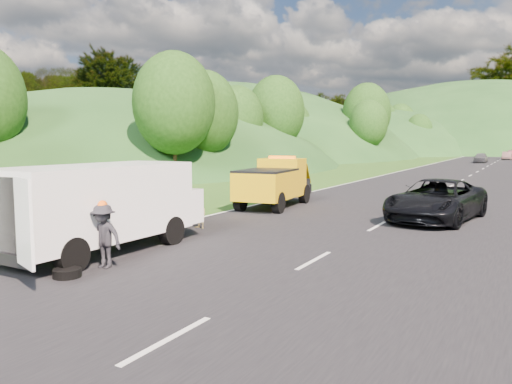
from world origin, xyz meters
The scene contains 14 objects.
ground centered at (0.00, 0.00, 0.00)m, with size 320.00×320.00×0.00m, color #38661E.
road_surface centered at (3.00, 40.00, 0.01)m, with size 14.00×200.00×0.02m, color black.
tree_line_left centered at (-19.00, 60.00, 0.00)m, with size 14.00×140.00×14.00m, color #2B5619, non-canonical shape.
tow_truck centered at (-2.78, 6.99, 1.18)m, with size 2.69×5.80×2.41m.
white_van centered at (-2.61, -3.97, 1.41)m, with size 3.86×7.04×2.50m.
woman centered at (-3.59, 0.41, 0.00)m, with size 0.66×0.48×1.81m, color silver.
child centered at (-2.42, 0.43, 0.00)m, with size 0.48×0.38×1.00m, color tan.
worker centered at (-1.27, -5.25, 0.00)m, with size 1.04×0.60×1.60m, color black.
suitcase centered at (-3.93, 0.84, 0.27)m, with size 0.33×0.18×0.53m, color #67684E.
spare_tire centered at (-1.38, -6.29, 0.00)m, with size 0.65×0.65×0.20m, color black.
passing_suv centered at (4.66, 6.48, 0.00)m, with size 2.69×5.84×1.62m, color black.
dist_car_a centered at (1.34, 61.86, 0.00)m, with size 1.65×4.10×1.40m, color #454348.
dist_car_b centered at (3.95, 75.70, 0.00)m, with size 1.34×3.85×1.27m, color brown.
dist_car_c centered at (4.46, 82.65, 0.00)m, with size 1.92×4.72×1.37m, color #8C465F.
Camera 1 is at (7.97, -14.00, 3.20)m, focal length 35.00 mm.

